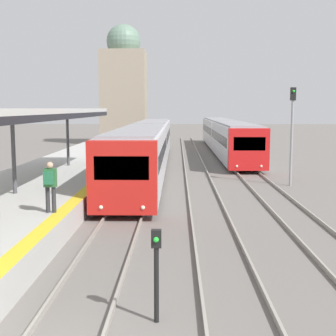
{
  "coord_description": "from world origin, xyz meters",
  "views": [
    {
      "loc": [
        2.06,
        -6.9,
        4.26
      ],
      "look_at": [
        1.67,
        13.21,
        1.68
      ],
      "focal_mm": 50.0,
      "sensor_mm": 36.0,
      "label": 1
    }
  ],
  "objects_px": {
    "train_far": "(225,135)",
    "signal_mast_far": "(292,125)",
    "person_on_platform": "(50,183)",
    "signal_post_near": "(156,265)",
    "train_near": "(148,144)"
  },
  "relations": [
    {
      "from": "train_near",
      "to": "signal_post_near",
      "type": "height_order",
      "value": "train_near"
    },
    {
      "from": "person_on_platform",
      "to": "signal_post_near",
      "type": "height_order",
      "value": "person_on_platform"
    },
    {
      "from": "person_on_platform",
      "to": "train_far",
      "type": "bearing_deg",
      "value": 73.89
    },
    {
      "from": "person_on_platform",
      "to": "train_near",
      "type": "relative_size",
      "value": 0.05
    },
    {
      "from": "train_near",
      "to": "signal_mast_far",
      "type": "distance_m",
      "value": 11.01
    },
    {
      "from": "train_far",
      "to": "person_on_platform",
      "type": "bearing_deg",
      "value": -106.11
    },
    {
      "from": "train_far",
      "to": "signal_mast_far",
      "type": "xyz_separation_m",
      "value": [
        1.66,
        -19.39,
        1.64
      ]
    },
    {
      "from": "train_far",
      "to": "train_near",
      "type": "bearing_deg",
      "value": -118.34
    },
    {
      "from": "train_far",
      "to": "signal_mast_far",
      "type": "distance_m",
      "value": 19.53
    },
    {
      "from": "person_on_platform",
      "to": "train_far",
      "type": "distance_m",
      "value": 31.47
    },
    {
      "from": "signal_mast_far",
      "to": "train_near",
      "type": "bearing_deg",
      "value": 139.94
    },
    {
      "from": "train_near",
      "to": "signal_mast_far",
      "type": "bearing_deg",
      "value": -40.06
    },
    {
      "from": "train_near",
      "to": "signal_mast_far",
      "type": "height_order",
      "value": "signal_mast_far"
    },
    {
      "from": "train_near",
      "to": "train_far",
      "type": "xyz_separation_m",
      "value": [
        6.68,
        12.38,
        -0.04
      ]
    },
    {
      "from": "signal_post_near",
      "to": "signal_mast_far",
      "type": "xyz_separation_m",
      "value": [
        6.68,
        16.79,
        2.18
      ]
    }
  ]
}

